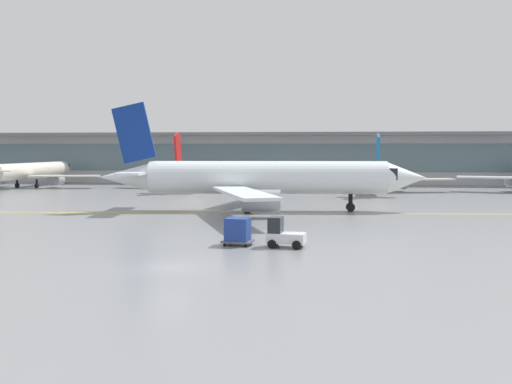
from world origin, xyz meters
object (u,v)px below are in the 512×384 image
gate_airplane_1 (31,171)px  gate_airplane_3 (373,174)px  gate_airplane_2 (195,172)px  cargo_dolly_lead (238,230)px  taxiing_regional_jet (263,179)px  baggage_tug (283,234)px

gate_airplane_1 → gate_airplane_3: gate_airplane_1 is taller
gate_airplane_2 → cargo_dolly_lead: size_ratio=12.06×
taxiing_regional_jet → cargo_dolly_lead: bearing=-93.3°
gate_airplane_1 → cargo_dolly_lead: 70.85m
taxiing_regional_jet → cargo_dolly_lead: size_ratio=15.54×
taxiing_regional_jet → cargo_dolly_lead: taxiing_regional_jet is taller
gate_airplane_1 → taxiing_regional_jet: taxiing_regional_jet is taller
taxiing_regional_jet → baggage_tug: taxiing_regional_jet is taller
gate_airplane_2 → gate_airplane_3: bearing=-96.4°
gate_airplane_1 → cargo_dolly_lead: size_ratio=12.09×
taxiing_regional_jet → baggage_tug: (3.91, -22.74, -2.63)m
gate_airplane_3 → taxiing_regional_jet: (-13.68, -30.31, 0.89)m
taxiing_regional_jet → cargo_dolly_lead: 22.48m
gate_airplane_2 → baggage_tug: bearing=-161.0°
gate_airplane_1 → taxiing_regional_jet: size_ratio=0.78×
gate_airplane_1 → gate_airplane_2: 28.48m
gate_airplane_3 → baggage_tug: 53.97m
gate_airplane_3 → baggage_tug: bearing=169.9°
cargo_dolly_lead → gate_airplane_2: bearing=113.0°
gate_airplane_3 → baggage_tug: gate_airplane_3 is taller
baggage_tug → gate_airplane_1: bearing=137.7°
gate_airplane_3 → cargo_dolly_lead: bearing=166.5°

